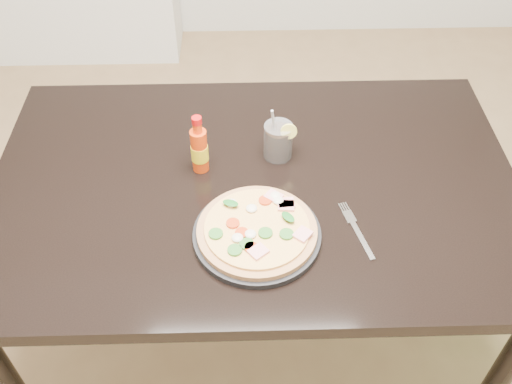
{
  "coord_description": "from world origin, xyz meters",
  "views": [
    {
      "loc": [
        0.26,
        -0.91,
        1.81
      ],
      "look_at": [
        0.29,
        0.05,
        0.83
      ],
      "focal_mm": 40.0,
      "sensor_mm": 36.0,
      "label": 1
    }
  ],
  "objects_px": {
    "cola_cup": "(278,141)",
    "media_console": "(51,10)",
    "pizza": "(257,229)",
    "hot_sauce_bottle": "(199,149)",
    "plate": "(257,235)",
    "fork": "(356,228)",
    "dining_table": "(255,202)"
  },
  "relations": [
    {
      "from": "plate",
      "to": "hot_sauce_bottle",
      "type": "height_order",
      "value": "hot_sauce_bottle"
    },
    {
      "from": "cola_cup",
      "to": "media_console",
      "type": "height_order",
      "value": "cola_cup"
    },
    {
      "from": "dining_table",
      "to": "plate",
      "type": "height_order",
      "value": "plate"
    },
    {
      "from": "pizza",
      "to": "fork",
      "type": "distance_m",
      "value": 0.24
    },
    {
      "from": "hot_sauce_bottle",
      "to": "cola_cup",
      "type": "xyz_separation_m",
      "value": [
        0.21,
        0.05,
        -0.02
      ]
    },
    {
      "from": "hot_sauce_bottle",
      "to": "media_console",
      "type": "height_order",
      "value": "hot_sauce_bottle"
    },
    {
      "from": "pizza",
      "to": "hot_sauce_bottle",
      "type": "distance_m",
      "value": 0.29
    },
    {
      "from": "plate",
      "to": "fork",
      "type": "xyz_separation_m",
      "value": [
        0.24,
        0.02,
        -0.01
      ]
    },
    {
      "from": "plate",
      "to": "cola_cup",
      "type": "height_order",
      "value": "cola_cup"
    },
    {
      "from": "pizza",
      "to": "plate",
      "type": "bearing_deg",
      "value": -118.75
    },
    {
      "from": "dining_table",
      "to": "plate",
      "type": "distance_m",
      "value": 0.21
    },
    {
      "from": "pizza",
      "to": "dining_table",
      "type": "bearing_deg",
      "value": 90.31
    },
    {
      "from": "pizza",
      "to": "hot_sauce_bottle",
      "type": "relative_size",
      "value": 1.66
    },
    {
      "from": "fork",
      "to": "media_console",
      "type": "relative_size",
      "value": 0.13
    },
    {
      "from": "plate",
      "to": "media_console",
      "type": "xyz_separation_m",
      "value": [
        -1.09,
        2.1,
        -0.51
      ]
    },
    {
      "from": "pizza",
      "to": "fork",
      "type": "height_order",
      "value": "pizza"
    },
    {
      "from": "dining_table",
      "to": "plate",
      "type": "bearing_deg",
      "value": -89.93
    },
    {
      "from": "pizza",
      "to": "hot_sauce_bottle",
      "type": "xyz_separation_m",
      "value": [
        -0.14,
        0.24,
        0.04
      ]
    },
    {
      "from": "plate",
      "to": "media_console",
      "type": "distance_m",
      "value": 2.42
    },
    {
      "from": "cola_cup",
      "to": "pizza",
      "type": "bearing_deg",
      "value": -102.62
    },
    {
      "from": "hot_sauce_bottle",
      "to": "cola_cup",
      "type": "bearing_deg",
      "value": 13.0
    },
    {
      "from": "plate",
      "to": "fork",
      "type": "bearing_deg",
      "value": 4.03
    },
    {
      "from": "dining_table",
      "to": "fork",
      "type": "relative_size",
      "value": 7.52
    },
    {
      "from": "pizza",
      "to": "fork",
      "type": "xyz_separation_m",
      "value": [
        0.24,
        0.02,
        -0.02
      ]
    },
    {
      "from": "media_console",
      "to": "dining_table",
      "type": "bearing_deg",
      "value": -60.24
    },
    {
      "from": "hot_sauce_bottle",
      "to": "fork",
      "type": "distance_m",
      "value": 0.45
    },
    {
      "from": "pizza",
      "to": "fork",
      "type": "relative_size",
      "value": 1.55
    },
    {
      "from": "cola_cup",
      "to": "dining_table",
      "type": "bearing_deg",
      "value": -123.46
    },
    {
      "from": "pizza",
      "to": "hot_sauce_bottle",
      "type": "bearing_deg",
      "value": 120.77
    },
    {
      "from": "plate",
      "to": "hot_sauce_bottle",
      "type": "bearing_deg",
      "value": 120.48
    },
    {
      "from": "cola_cup",
      "to": "plate",
      "type": "bearing_deg",
      "value": -102.71
    },
    {
      "from": "cola_cup",
      "to": "fork",
      "type": "xyz_separation_m",
      "value": [
        0.18,
        -0.28,
        -0.05
      ]
    }
  ]
}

